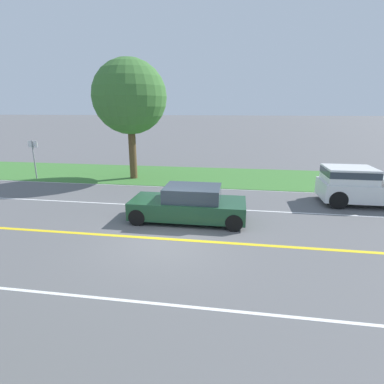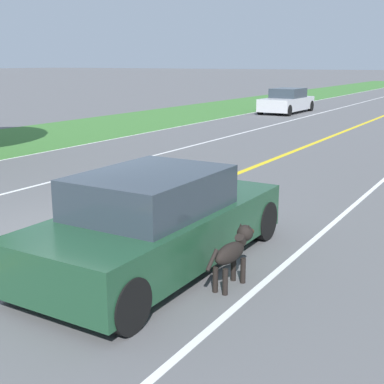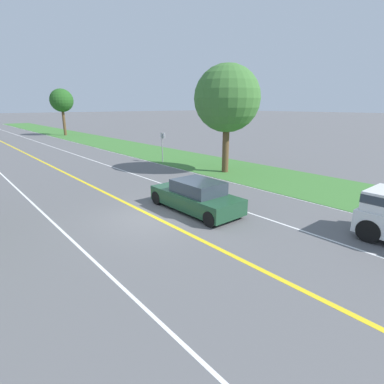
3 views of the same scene
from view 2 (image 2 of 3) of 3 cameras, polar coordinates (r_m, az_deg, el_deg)
ground_plane at (r=9.32m, az=-11.93°, el=-4.59°), size 400.00×400.00×0.00m
centre_divider_line at (r=9.32m, az=-11.94°, el=-4.57°), size 0.18×160.00×0.01m
lane_dash_same_dir at (r=7.51m, az=8.38°, el=-8.95°), size 0.10×160.00×0.01m
ego_car at (r=7.64m, az=-3.74°, el=-3.24°), size 1.89×4.52×1.41m
dog at (r=7.04m, az=4.45°, el=-6.25°), size 0.27×1.15×0.78m
oncoming_car at (r=31.90m, az=10.09°, el=9.49°), size 1.86×4.48×1.40m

